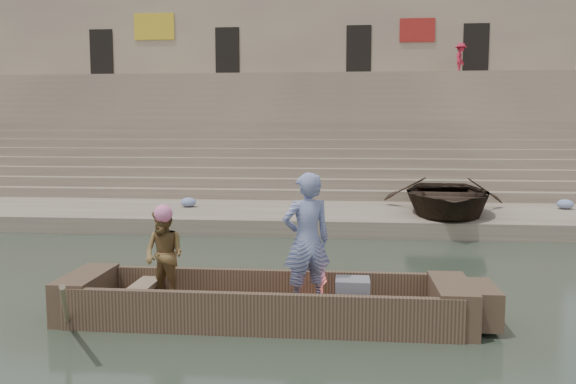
# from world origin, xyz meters

# --- Properties ---
(ground) EXTENTS (120.00, 120.00, 0.00)m
(ground) POSITION_xyz_m (0.00, 0.00, 0.00)
(ground) COLOR #293427
(ground) RESTS_ON ground
(lower_landing) EXTENTS (32.00, 4.00, 0.40)m
(lower_landing) POSITION_xyz_m (0.00, 8.00, 0.20)
(lower_landing) COLOR gray
(lower_landing) RESTS_ON ground
(mid_landing) EXTENTS (32.00, 3.00, 2.80)m
(mid_landing) POSITION_xyz_m (0.00, 15.50, 1.40)
(mid_landing) COLOR gray
(mid_landing) RESTS_ON ground
(upper_landing) EXTENTS (32.00, 3.00, 5.20)m
(upper_landing) POSITION_xyz_m (0.00, 22.50, 2.60)
(upper_landing) COLOR gray
(upper_landing) RESTS_ON ground
(ghat_steps) EXTENTS (32.00, 11.00, 5.20)m
(ghat_steps) POSITION_xyz_m (0.00, 17.19, 1.80)
(ghat_steps) COLOR gray
(ghat_steps) RESTS_ON ground
(building_wall) EXTENTS (32.00, 5.07, 11.20)m
(building_wall) POSITION_xyz_m (0.00, 26.50, 5.60)
(building_wall) COLOR tan
(building_wall) RESTS_ON ground
(main_rowboat) EXTENTS (5.00, 1.30, 0.22)m
(main_rowboat) POSITION_xyz_m (3.28, -0.11, 0.11)
(main_rowboat) COLOR brown
(main_rowboat) RESTS_ON ground
(rowboat_trim) EXTENTS (6.04, 2.63, 1.97)m
(rowboat_trim) POSITION_xyz_m (3.49, -0.12, 0.31)
(rowboat_trim) COLOR brown
(rowboat_trim) RESTS_ON ground
(standing_man) EXTENTS (0.79, 0.67, 1.85)m
(standing_man) POSITION_xyz_m (3.88, -0.15, 1.14)
(standing_man) COLOR navy
(standing_man) RESTS_ON main_rowboat
(rowing_man) EXTENTS (0.78, 0.70, 1.30)m
(rowing_man) POSITION_xyz_m (1.85, -0.01, 0.87)
(rowing_man) COLOR #297C2D
(rowing_man) RESTS_ON main_rowboat
(television) EXTENTS (0.46, 0.42, 0.40)m
(television) POSITION_xyz_m (4.49, -0.11, 0.42)
(television) COLOR slate
(television) RESTS_ON main_rowboat
(beached_rowboat) EXTENTS (3.70, 4.88, 0.95)m
(beached_rowboat) POSITION_xyz_m (7.00, 7.64, 0.88)
(beached_rowboat) COLOR #2D2116
(beached_rowboat) RESTS_ON lower_landing
(pedestrian) EXTENTS (0.92, 1.15, 1.55)m
(pedestrian) POSITION_xyz_m (10.00, 22.66, 5.98)
(pedestrian) COLOR #B01D34
(pedestrian) RESTS_ON upper_landing
(cloth_bundles) EXTENTS (21.79, 1.03, 0.26)m
(cloth_bundles) POSITION_xyz_m (1.52, 8.52, 0.53)
(cloth_bundles) COLOR #3F5999
(cloth_bundles) RESTS_ON lower_landing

